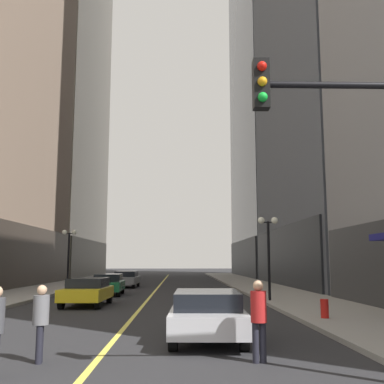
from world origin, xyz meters
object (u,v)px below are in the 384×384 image
pedestrian_in_grey_suit (41,317)px  car_green (108,284)px  car_grey (126,278)px  pedestrian_in_red_jacket (259,314)px  car_yellow (87,291)px  car_silver (207,313)px  street_lamp_right_mid (268,239)px  fire_hydrant_right (325,311)px  street_lamp_left_far (69,246)px

pedestrian_in_grey_suit → car_green: bearing=94.5°
car_grey → pedestrian_in_red_jacket: pedestrian_in_red_jacket is taller
pedestrian_in_red_jacket → car_yellow: bearing=115.6°
pedestrian_in_red_jacket → pedestrian_in_grey_suit: 4.66m
car_silver → car_yellow: bearing=117.7°
street_lamp_right_mid → fire_hydrant_right: 8.07m
pedestrian_in_red_jacket → fire_hydrant_right: (3.42, 6.50, -0.60)m
car_yellow → pedestrian_in_grey_suit: bearing=-83.3°
car_silver → car_green: 17.96m
car_silver → pedestrian_in_red_jacket: (0.94, -2.90, 0.28)m
pedestrian_in_grey_suit → pedestrian_in_red_jacket: bearing=-1.4°
car_green → car_yellow: bearing=-89.3°
pedestrian_in_red_jacket → street_lamp_left_far: 26.49m
car_green → street_lamp_left_far: bearing=129.5°
street_lamp_left_far → street_lamp_right_mid: (12.80, -10.45, 0.00)m
car_silver → car_green: (-5.30, 17.16, -0.00)m
car_green → fire_hydrant_right: (9.67, -13.57, -0.32)m
car_yellow → pedestrian_in_red_jacket: size_ratio=2.45×
pedestrian_in_grey_suit → street_lamp_left_far: 25.02m
street_lamp_right_mid → pedestrian_in_grey_suit: bearing=-118.6°
car_yellow → pedestrian_in_red_jacket: (6.15, -12.82, 0.28)m
car_grey → fire_hydrant_right: bearing=-67.0°
car_green → fire_hydrant_right: car_green is taller
car_grey → car_yellow: bearing=-90.2°
car_silver → car_green: size_ratio=1.07×
pedestrian_in_red_jacket → street_lamp_left_far: street_lamp_left_far is taller
pedestrian_in_grey_suit → street_lamp_right_mid: bearing=61.4°
car_green → pedestrian_in_red_jacket: (6.24, -20.07, 0.28)m
car_yellow → car_grey: 16.14m
pedestrian_in_grey_suit → street_lamp_right_mid: street_lamp_right_mid is taller
street_lamp_right_mid → car_green: bearing=146.6°
pedestrian_in_grey_suit → street_lamp_right_mid: (7.58, 13.91, 2.32)m
car_yellow → street_lamp_right_mid: size_ratio=0.95×
car_silver → fire_hydrant_right: size_ratio=5.98×
car_silver → pedestrian_in_grey_suit: pedestrian_in_grey_suit is taller
car_silver → street_lamp_left_far: bearing=112.5°
street_lamp_left_far → street_lamp_right_mid: size_ratio=1.00×
car_yellow → street_lamp_left_far: size_ratio=0.95×
car_silver → street_lamp_right_mid: street_lamp_right_mid is taller
car_green → pedestrian_in_red_jacket: pedestrian_in_red_jacket is taller
car_silver → street_lamp_left_far: 23.49m
car_silver → fire_hydrant_right: bearing=39.5°
car_green → pedestrian_in_grey_suit: pedestrian_in_grey_suit is taller
street_lamp_right_mid → pedestrian_in_red_jacket: bearing=-101.8°
car_grey → street_lamp_right_mid: (9.03, -14.94, 2.54)m
car_silver → fire_hydrant_right: 5.66m
car_green → street_lamp_right_mid: (9.17, -6.04, 2.54)m
car_yellow → car_green: size_ratio=0.94×
car_silver → pedestrian_in_red_jacket: size_ratio=2.79×
street_lamp_left_far → street_lamp_right_mid: same height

